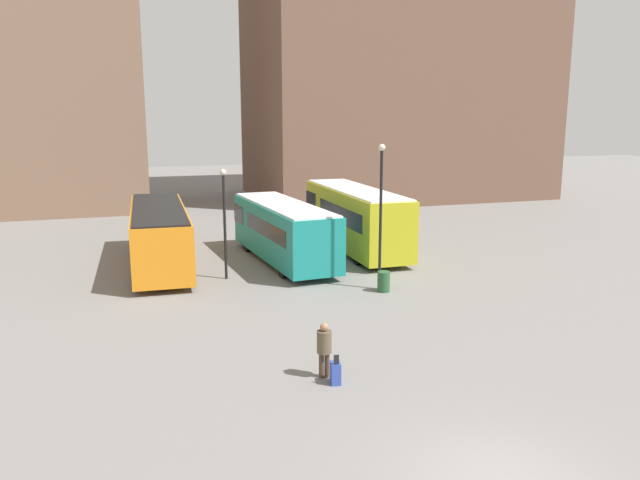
{
  "coord_description": "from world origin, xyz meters",
  "views": [
    {
      "loc": [
        -6.98,
        -9.62,
        7.27
      ],
      "look_at": [
        1.1,
        14.98,
        2.01
      ],
      "focal_mm": 35.0,
      "sensor_mm": 36.0,
      "label": 1
    }
  ],
  "objects": [
    {
      "name": "traveler",
      "position": [
        -1.76,
        5.91,
        0.95
      ],
      "size": [
        0.48,
        0.48,
        1.6
      ],
      "rotation": [
        0.0,
        0.0,
        1.39
      ],
      "color": "#4C3828",
      "rests_on": "ground_plane"
    },
    {
      "name": "lamp_post_0",
      "position": [
        3.32,
        13.72,
        3.54
      ],
      "size": [
        0.28,
        0.28,
        6.07
      ],
      "color": "black",
      "rests_on": "ground_plane"
    },
    {
      "name": "building_block_right",
      "position": [
        17.03,
        42.25,
        16.59
      ],
      "size": [
        24.68,
        15.32,
        33.18
      ],
      "color": "brown",
      "rests_on": "ground_plane"
    },
    {
      "name": "bus_2",
      "position": [
        5.15,
        21.31,
        1.81
      ],
      "size": [
        2.63,
        10.37,
        3.34
      ],
      "rotation": [
        0.0,
        0.0,
        1.56
      ],
      "color": "gold",
      "rests_on": "ground_plane"
    },
    {
      "name": "trash_bin",
      "position": [
        3.33,
        13.29,
        0.42
      ],
      "size": [
        0.52,
        0.52,
        0.85
      ],
      "color": "#285633",
      "rests_on": "ground_plane"
    },
    {
      "name": "bus_1",
      "position": [
        0.76,
        19.86,
        1.6
      ],
      "size": [
        3.14,
        9.74,
        2.94
      ],
      "rotation": [
        0.0,
        0.0,
        1.64
      ],
      "color": "#19847F",
      "rests_on": "ground_plane"
    },
    {
      "name": "lamp_post_1",
      "position": [
        -2.53,
        17.39,
        2.94
      ],
      "size": [
        0.28,
        0.28,
        4.91
      ],
      "color": "black",
      "rests_on": "ground_plane"
    },
    {
      "name": "bus_0",
      "position": [
        -5.14,
        21.02,
        1.57
      ],
      "size": [
        3.0,
        11.05,
        2.87
      ],
      "rotation": [
        0.0,
        0.0,
        1.53
      ],
      "color": "orange",
      "rests_on": "ground_plane"
    },
    {
      "name": "suitcase",
      "position": [
        -1.59,
        5.42,
        0.31
      ],
      "size": [
        0.33,
        0.43,
        0.88
      ],
      "rotation": [
        0.0,
        0.0,
        1.39
      ],
      "color": "#334CB2",
      "rests_on": "ground_plane"
    }
  ]
}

